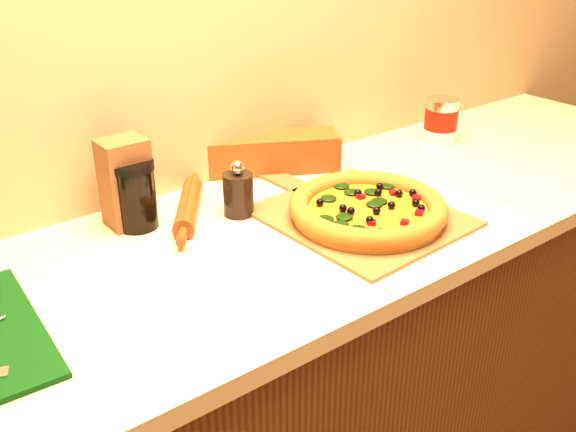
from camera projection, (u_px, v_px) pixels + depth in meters
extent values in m
cube|color=#431F0E|center=(265.00, 407.00, 1.56)|extent=(2.80, 0.65, 0.86)
cube|color=beige|center=(261.00, 246.00, 1.36)|extent=(2.84, 0.68, 0.04)
cube|color=brown|center=(361.00, 216.00, 1.44)|extent=(0.39, 0.43, 0.01)
cube|color=brown|center=(284.00, 181.00, 1.62)|extent=(0.07, 0.17, 0.01)
cylinder|color=#B7812D|center=(367.00, 215.00, 1.42)|extent=(0.33, 0.33, 0.02)
cylinder|color=gold|center=(368.00, 210.00, 1.41)|extent=(0.28, 0.28, 0.01)
torus|color=#94591A|center=(368.00, 207.00, 1.41)|extent=(0.35, 0.35, 0.04)
ellipsoid|color=black|center=(375.00, 196.00, 1.46)|extent=(0.04, 0.04, 0.01)
sphere|color=black|center=(361.00, 213.00, 1.37)|extent=(0.02, 0.02, 0.02)
cube|color=maroon|center=(391.00, 212.00, 1.38)|extent=(0.02, 0.02, 0.01)
cylinder|color=black|center=(18.00, 363.00, 0.98)|extent=(0.04, 0.04, 0.01)
cylinder|color=black|center=(238.00, 194.00, 1.43)|extent=(0.07, 0.07, 0.10)
sphere|color=silver|center=(237.00, 168.00, 1.41)|extent=(0.03, 0.03, 0.03)
cylinder|color=#542A0E|center=(189.00, 206.00, 1.44)|extent=(0.17, 0.22, 0.05)
cylinder|color=#542A0E|center=(194.00, 181.00, 1.57)|extent=(0.05, 0.06, 0.02)
cylinder|color=#542A0E|center=(182.00, 237.00, 1.31)|extent=(0.05, 0.06, 0.02)
cylinder|color=silver|center=(441.00, 121.00, 1.86)|extent=(0.09, 0.09, 0.13)
cylinder|color=#961005|center=(441.00, 119.00, 1.86)|extent=(0.10, 0.10, 0.06)
cube|color=brown|center=(273.00, 152.00, 1.68)|extent=(0.36, 0.26, 0.09)
cube|color=brown|center=(126.00, 183.00, 1.37)|extent=(0.10, 0.08, 0.19)
cylinder|color=black|center=(135.00, 198.00, 1.37)|extent=(0.09, 0.09, 0.13)
cylinder|color=black|center=(131.00, 166.00, 1.34)|extent=(0.09, 0.09, 0.02)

